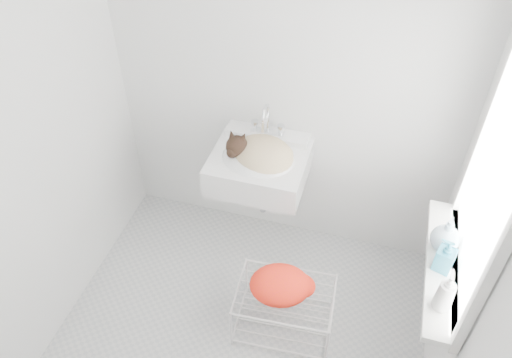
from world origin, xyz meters
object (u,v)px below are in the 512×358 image
(bottle_a, at_px, (440,307))
(bottle_b, at_px, (441,268))
(cat, at_px, (261,153))
(wire_rack, at_px, (284,311))
(sink, at_px, (259,156))
(bottle_c, at_px, (442,247))

(bottle_a, height_order, bottle_b, bottle_a)
(cat, distance_m, wire_rack, 0.98)
(cat, xyz_separation_m, bottle_a, (1.07, -0.78, -0.04))
(sink, distance_m, bottle_a, 1.35)
(wire_rack, distance_m, bottle_a, 1.06)
(bottle_a, bearing_deg, bottle_b, 90.00)
(sink, bearing_deg, wire_rack, -60.33)
(sink, bearing_deg, bottle_c, -21.68)
(bottle_c, bearing_deg, cat, 158.84)
(sink, relative_size, bottle_a, 3.06)
(sink, distance_m, wire_rack, 0.96)
(wire_rack, bearing_deg, bottle_b, 0.40)
(bottle_c, bearing_deg, bottle_b, -90.00)
(cat, height_order, bottle_a, cat)
(bottle_b, height_order, bottle_c, same)
(bottle_c, bearing_deg, sink, 158.32)
(sink, distance_m, cat, 0.04)
(sink, xyz_separation_m, bottle_a, (1.09, -0.80, 0.00))
(bottle_b, relative_size, bottle_c, 1.00)
(bottle_b, bearing_deg, bottle_c, 90.00)
(wire_rack, relative_size, bottle_a, 2.95)
(sink, height_order, cat, cat)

